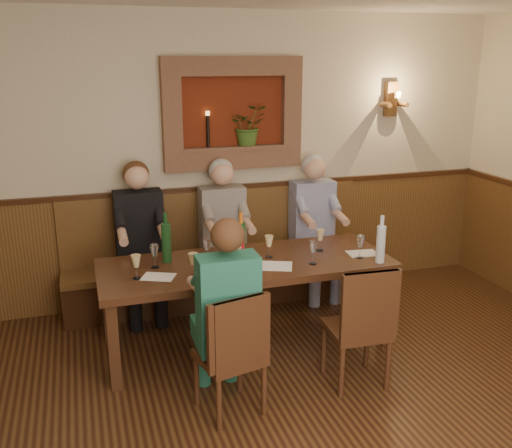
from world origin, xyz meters
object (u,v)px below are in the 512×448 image
at_px(chair_near_left, 231,377).
at_px(spittoon_bucket, 232,253).
at_px(chair_near_right, 356,349).
at_px(water_bottle, 381,243).
at_px(dining_table, 246,270).
at_px(person_chair_front, 225,329).
at_px(bench, 219,270).
at_px(person_bench_right, 315,238).
at_px(person_bench_mid, 225,247).
at_px(person_bench_left, 142,255).
at_px(wine_bottle_green_a, 241,240).
at_px(wine_bottle_green_b, 166,242).

relative_size(chair_near_left, spittoon_bucket, 3.92).
xyz_separation_m(chair_near_right, water_bottle, (0.43, 0.48, 0.64)).
height_order(dining_table, person_chair_front, person_chair_front).
xyz_separation_m(bench, water_bottle, (1.04, -1.29, 0.59)).
distance_m(person_bench_right, person_chair_front, 2.11).
relative_size(dining_table, chair_near_left, 2.64).
height_order(dining_table, person_bench_mid, person_bench_mid).
xyz_separation_m(chair_near_left, person_bench_left, (-0.38, 1.73, 0.35)).
xyz_separation_m(bench, chair_near_right, (0.61, -1.77, -0.05)).
relative_size(chair_near_right, water_bottle, 2.40).
bearing_deg(person_chair_front, person_bench_right, 49.92).
relative_size(chair_near_right, person_bench_mid, 0.66).
bearing_deg(chair_near_right, spittoon_bucket, 138.82).
distance_m(person_bench_mid, water_bottle, 1.58).
bearing_deg(chair_near_right, water_bottle, 51.63).
distance_m(person_bench_mid, person_bench_right, 0.94).
height_order(wine_bottle_green_a, water_bottle, wine_bottle_green_a).
height_order(bench, spittoon_bucket, bench).
height_order(person_bench_mid, wine_bottle_green_b, person_bench_mid).
distance_m(person_bench_left, person_bench_mid, 0.79).
bearing_deg(person_bench_mid, person_bench_right, 0.01).
bearing_deg(bench, person_bench_right, -6.23).
distance_m(person_bench_mid, wine_bottle_green_b, 0.97).
distance_m(dining_table, wine_bottle_green_a, 0.25).
bearing_deg(chair_near_left, person_bench_left, 89.30).
distance_m(person_bench_left, person_bench_right, 1.74).
xyz_separation_m(chair_near_right, person_bench_right, (0.36, 1.66, 0.32)).
xyz_separation_m(person_bench_right, wine_bottle_green_a, (-1.00, -0.79, 0.32)).
distance_m(person_bench_left, wine_bottle_green_a, 1.12).
relative_size(person_bench_left, person_bench_right, 1.02).
relative_size(dining_table, person_bench_mid, 1.65).
distance_m(chair_near_right, wine_bottle_green_b, 1.73).
xyz_separation_m(chair_near_left, water_bottle, (1.42, 0.56, 0.65)).
xyz_separation_m(chair_near_right, wine_bottle_green_a, (-0.64, 0.87, 0.64)).
bearing_deg(person_chair_front, chair_near_left, -87.93).
bearing_deg(person_bench_right, water_bottle, -86.75).
bearing_deg(person_bench_mid, person_chair_front, -104.44).
bearing_deg(spittoon_bucket, person_bench_left, 124.14).
xyz_separation_m(dining_table, chair_near_right, (0.61, -0.82, -0.40)).
relative_size(dining_table, water_bottle, 6.05).
xyz_separation_m(chair_near_right, wine_bottle_green_b, (-1.23, 1.02, 0.65)).
distance_m(dining_table, chair_near_left, 1.06).
distance_m(dining_table, bench, 1.01).
bearing_deg(person_bench_left, wine_bottle_green_b, -77.59).
height_order(dining_table, chair_near_left, chair_near_left).
bearing_deg(wine_bottle_green_a, person_chair_front, -113.20).
xyz_separation_m(chair_near_right, person_bench_left, (-1.37, 1.66, 0.33)).
bearing_deg(chair_near_right, person_chair_front, -179.07).
bearing_deg(wine_bottle_green_b, person_bench_left, 102.41).
height_order(dining_table, wine_bottle_green_a, wine_bottle_green_a).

